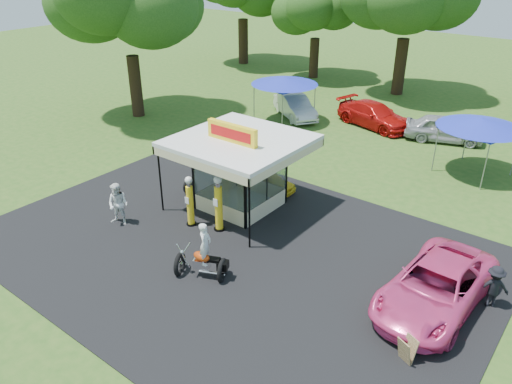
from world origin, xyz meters
TOP-DOWN VIEW (x-y plane):
  - ground at (0.00, 0.00)m, footprint 120.00×120.00m
  - asphalt_apron at (0.00, 2.00)m, footprint 20.00×14.00m
  - gas_station_kiosk at (-2.00, 4.99)m, footprint 5.40×5.40m
  - gas_pump_left at (-2.60, 2.32)m, footprint 0.44×0.44m
  - gas_pump_right at (-1.35, 2.75)m, footprint 0.48×0.48m
  - motorcycle at (0.42, -0.06)m, footprint 2.06×1.60m
  - spare_tires at (-4.77, 4.46)m, footprint 0.88×0.82m
  - a_frame_sign at (8.00, 0.48)m, footprint 0.52×0.60m
  - kiosk_car at (-2.00, 7.20)m, footprint 2.82×1.13m
  - pink_sedan at (7.72, 3.47)m, footprint 2.93×5.85m
  - spectator_west at (-5.15, 0.49)m, footprint 1.13×1.01m
  - spectator_east_a at (9.25, 4.66)m, footprint 1.18×0.98m
  - bg_car_a at (-7.33, 17.53)m, footprint 4.76×3.99m
  - bg_car_b at (-2.10, 19.16)m, footprint 5.81×3.54m
  - bg_car_c at (2.55, 19.32)m, footprint 5.08×3.34m
  - tent_west at (-7.45, 16.33)m, footprint 4.47×4.47m
  - tent_east at (5.40, 15.47)m, footprint 4.40×4.40m
  - oak_far_b at (-12.45, 28.19)m, footprint 8.01×8.01m

SIDE VIEW (x-z plane):
  - ground at x=0.00m, z-range 0.00..0.00m
  - asphalt_apron at x=0.00m, z-range 0.00..0.04m
  - spare_tires at x=-4.77m, z-range -0.01..0.71m
  - a_frame_sign at x=8.00m, z-range 0.01..0.86m
  - kiosk_car at x=-2.00m, z-range 0.00..0.96m
  - bg_car_a at x=-7.33m, z-range 0.00..1.54m
  - bg_car_b at x=-2.10m, z-range 0.00..1.57m
  - spectator_east_a at x=9.25m, z-range 0.00..1.59m
  - pink_sedan at x=7.72m, z-range 0.00..1.59m
  - bg_car_c at x=2.55m, z-range 0.00..1.61m
  - motorcycle at x=0.42m, z-range -0.26..2.09m
  - spectator_west at x=-5.15m, z-range 0.00..1.93m
  - gas_pump_left at x=-2.60m, z-range -0.05..2.29m
  - gas_pump_right at x=-1.35m, z-range -0.05..2.52m
  - gas_station_kiosk at x=-2.00m, z-range -0.31..3.87m
  - tent_east at x=5.40m, z-range 1.24..4.32m
  - tent_west at x=-7.45m, z-range 1.26..4.39m
  - oak_far_b at x=-12.45m, z-range 1.32..10.87m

